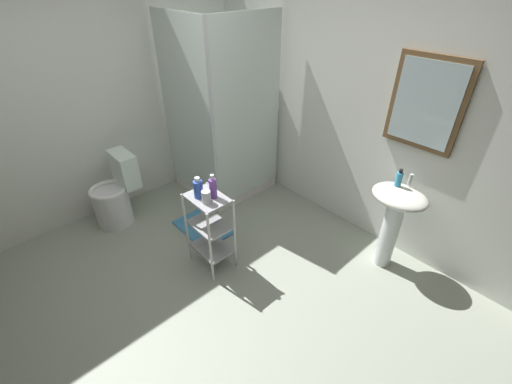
% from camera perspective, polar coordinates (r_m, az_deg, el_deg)
% --- Properties ---
extents(ground_plane, '(4.20, 4.20, 0.02)m').
position_cam_1_polar(ground_plane, '(2.97, -9.63, -17.92)').
color(ground_plane, '#959C8C').
extents(wall_back, '(4.20, 0.14, 2.50)m').
position_cam_1_polar(wall_back, '(3.35, 16.04, 14.31)').
color(wall_back, silver).
rests_on(wall_back, ground_plane).
extents(wall_left, '(0.10, 4.20, 2.50)m').
position_cam_1_polar(wall_left, '(3.76, -28.18, 13.73)').
color(wall_left, silver).
rests_on(wall_left, ground_plane).
extents(shower_stall, '(0.92, 0.92, 2.00)m').
position_cam_1_polar(shower_stall, '(3.97, -5.76, 6.10)').
color(shower_stall, white).
rests_on(shower_stall, ground_plane).
extents(pedestal_sink, '(0.46, 0.37, 0.81)m').
position_cam_1_polar(pedestal_sink, '(3.07, 22.66, -3.29)').
color(pedestal_sink, white).
rests_on(pedestal_sink, ground_plane).
extents(sink_faucet, '(0.03, 0.03, 0.10)m').
position_cam_1_polar(sink_faucet, '(3.02, 24.86, 1.94)').
color(sink_faucet, silver).
rests_on(sink_faucet, pedestal_sink).
extents(toilet, '(0.37, 0.49, 0.76)m').
position_cam_1_polar(toilet, '(3.81, -22.89, -0.61)').
color(toilet, white).
rests_on(toilet, ground_plane).
extents(storage_cart, '(0.38, 0.28, 0.74)m').
position_cam_1_polar(storage_cart, '(2.95, -7.89, -5.76)').
color(storage_cart, silver).
rests_on(storage_cart, ground_plane).
extents(hand_soap_bottle, '(0.05, 0.05, 0.15)m').
position_cam_1_polar(hand_soap_bottle, '(2.96, 23.23, 2.11)').
color(hand_soap_bottle, '#389ED1').
rests_on(hand_soap_bottle, pedestal_sink).
extents(shampoo_bottle_blue, '(0.08, 0.08, 0.18)m').
position_cam_1_polar(shampoo_bottle_blue, '(2.74, -9.85, 0.57)').
color(shampoo_bottle_blue, blue).
rests_on(shampoo_bottle_blue, storage_cart).
extents(conditioner_bottle_purple, '(0.06, 0.06, 0.21)m').
position_cam_1_polar(conditioner_bottle_purple, '(2.71, -7.36, 0.71)').
color(conditioner_bottle_purple, purple).
rests_on(conditioner_bottle_purple, storage_cart).
extents(rinse_cup, '(0.07, 0.07, 0.11)m').
position_cam_1_polar(rinse_cup, '(2.68, -8.49, -0.84)').
color(rinse_cup, silver).
rests_on(rinse_cup, storage_cart).
extents(bath_mat, '(0.60, 0.40, 0.02)m').
position_cam_1_polar(bath_mat, '(3.62, -9.05, -5.97)').
color(bath_mat, teal).
rests_on(bath_mat, ground_plane).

